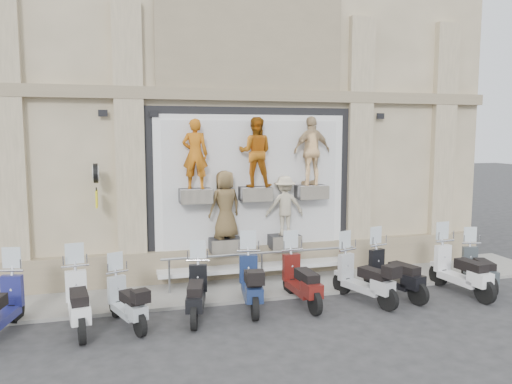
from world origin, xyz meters
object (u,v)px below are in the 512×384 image
scooter_b (78,290)px  scooter_d (196,282)px  clock_sign_bracket (96,180)px  scooter_c (126,292)px  scooter_j (480,260)px  scooter_h (395,264)px  scooter_g (364,269)px  scooter_i (462,260)px  scooter_f (302,270)px  guard_rail (262,270)px  scooter_e (251,272)px

scooter_b → scooter_d: scooter_b is taller
clock_sign_bracket → scooter_b: size_ratio=0.51×
scooter_b → scooter_c: 0.93m
scooter_j → scooter_h: bearing=-165.8°
scooter_c → scooter_d: size_ratio=0.93×
scooter_g → scooter_i: (2.52, -0.13, 0.05)m
clock_sign_bracket → scooter_f: bearing=-23.0°
guard_rail → scooter_i: 4.84m
guard_rail → clock_sign_bracket: 4.57m
guard_rail → scooter_c: (-3.33, -1.66, 0.24)m
clock_sign_bracket → scooter_e: 4.22m
clock_sign_bracket → scooter_i: bearing=-15.0°
clock_sign_bracket → scooter_h: (6.75, -1.96, -2.01)m
scooter_b → scooter_e: (3.60, 0.26, 0.01)m
scooter_e → scooter_c: bearing=-163.8°
scooter_c → scooter_h: (6.18, 0.17, 0.09)m
scooter_c → scooter_j: (8.55, 0.15, 0.02)m
guard_rail → clock_sign_bracket: (-3.90, 0.47, 2.34)m
clock_sign_bracket → scooter_d: clock_sign_bracket is taller
guard_rail → scooter_b: bearing=-159.4°
clock_sign_bracket → scooter_j: (9.13, -1.98, -2.07)m
clock_sign_bracket → scooter_e: bearing=-28.9°
clock_sign_bracket → scooter_h: clock_sign_bracket is taller
scooter_h → guard_rail: bearing=136.3°
clock_sign_bracket → scooter_i: clock_sign_bracket is taller
scooter_b → scooter_g: scooter_b is taller
guard_rail → scooter_b: 4.55m
scooter_f → scooter_h: scooter_f is taller
clock_sign_bracket → scooter_b: (-0.34, -2.06, -1.99)m
clock_sign_bracket → scooter_c: size_ratio=0.59×
scooter_i → scooter_j: size_ratio=1.14×
scooter_e → scooter_g: bearing=2.2°
scooter_c → scooter_b: bearing=155.3°
guard_rail → scooter_e: scooter_e is taller
scooter_g → scooter_f: bearing=151.2°
scooter_b → scooter_c: (0.92, -0.07, -0.10)m
guard_rail → scooter_g: 2.58m
guard_rail → scooter_f: 1.53m
scooter_f → scooter_i: scooter_i is taller
scooter_f → scooter_g: (1.44, -0.24, -0.01)m
scooter_f → scooter_i: bearing=-8.3°
scooter_b → scooter_f: size_ratio=1.02×
scooter_g → scooter_i: 2.52m
scooter_f → scooter_g: size_ratio=1.02×
scooter_b → scooter_g: 6.21m
guard_rail → scooter_h: scooter_h is taller
scooter_f → scooter_g: 1.46m
scooter_b → scooter_g: (6.21, -0.05, -0.03)m
scooter_b → scooter_e: size_ratio=0.99×
clock_sign_bracket → scooter_d: 3.50m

